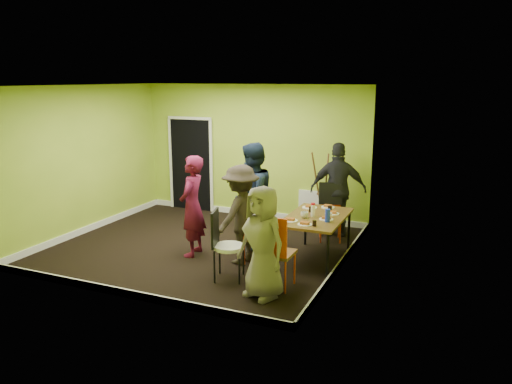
# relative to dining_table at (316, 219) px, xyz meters

# --- Properties ---
(ground) EXTENTS (5.00, 5.00, 0.00)m
(ground) POSITION_rel_dining_table_xyz_m (-2.02, -0.15, -0.70)
(ground) COLOR black
(ground) RESTS_ON ground
(room_walls) EXTENTS (5.04, 4.54, 2.82)m
(room_walls) POSITION_rel_dining_table_xyz_m (-2.05, -0.11, 0.29)
(room_walls) COLOR #8FB12D
(room_walls) RESTS_ON ground
(dining_table) EXTENTS (0.90, 1.50, 0.75)m
(dining_table) POSITION_rel_dining_table_xyz_m (0.00, 0.00, 0.00)
(dining_table) COLOR black
(dining_table) RESTS_ON ground
(chair_left_far) EXTENTS (0.41, 0.41, 0.91)m
(chair_left_far) POSITION_rel_dining_table_xyz_m (-0.97, 0.06, -0.18)
(chair_left_far) COLOR #DD4314
(chair_left_far) RESTS_ON ground
(chair_left_near) EXTENTS (0.43, 0.43, 0.88)m
(chair_left_near) POSITION_rel_dining_table_xyz_m (-0.93, -0.47, -0.20)
(chair_left_near) COLOR #DD4314
(chair_left_near) RESTS_ON ground
(chair_back_end) EXTENTS (0.55, 0.60, 1.04)m
(chair_back_end) POSITION_rel_dining_table_xyz_m (-0.10, 1.27, 0.04)
(chair_back_end) COLOR #DD4314
(chair_back_end) RESTS_ON ground
(chair_front_end) EXTENTS (0.45, 0.46, 1.08)m
(chair_front_end) POSITION_rel_dining_table_xyz_m (-0.19, -1.32, -0.09)
(chair_front_end) COLOR #DD4314
(chair_front_end) RESTS_ON ground
(chair_bentwood) EXTENTS (0.51, 0.50, 1.05)m
(chair_bentwood) POSITION_rel_dining_table_xyz_m (-1.02, -1.27, -0.12)
(chair_bentwood) COLOR black
(chair_bentwood) RESTS_ON ground
(easel) EXTENTS (0.62, 0.59, 1.56)m
(easel) POSITION_rel_dining_table_xyz_m (-0.26, 1.60, 0.07)
(easel) COLOR brown
(easel) RESTS_ON ground
(plate_near_left) EXTENTS (0.26, 0.26, 0.01)m
(plate_near_left) POSITION_rel_dining_table_xyz_m (-0.25, 0.46, 0.06)
(plate_near_left) COLOR white
(plate_near_left) RESTS_ON dining_table
(plate_near_right) EXTENTS (0.24, 0.24, 0.01)m
(plate_near_right) POSITION_rel_dining_table_xyz_m (-0.29, -0.43, 0.06)
(plate_near_right) COLOR white
(plate_near_right) RESTS_ON dining_table
(plate_far_back) EXTENTS (0.23, 0.23, 0.01)m
(plate_far_back) POSITION_rel_dining_table_xyz_m (0.03, 0.61, 0.06)
(plate_far_back) COLOR white
(plate_far_back) RESTS_ON dining_table
(plate_far_front) EXTENTS (0.22, 0.22, 0.01)m
(plate_far_front) POSITION_rel_dining_table_xyz_m (-0.02, -0.54, 0.06)
(plate_far_front) COLOR white
(plate_far_front) RESTS_ON dining_table
(plate_wall_back) EXTENTS (0.23, 0.23, 0.01)m
(plate_wall_back) POSITION_rel_dining_table_xyz_m (0.20, 0.23, 0.06)
(plate_wall_back) COLOR white
(plate_wall_back) RESTS_ON dining_table
(plate_wall_front) EXTENTS (0.22, 0.22, 0.01)m
(plate_wall_front) POSITION_rel_dining_table_xyz_m (0.20, -0.13, 0.06)
(plate_wall_front) COLOR white
(plate_wall_front) RESTS_ON dining_table
(thermos) EXTENTS (0.07, 0.07, 0.20)m
(thermos) POSITION_rel_dining_table_xyz_m (-0.04, -0.05, 0.15)
(thermos) COLOR white
(thermos) RESTS_ON dining_table
(blue_bottle) EXTENTS (0.08, 0.08, 0.20)m
(blue_bottle) POSITION_rel_dining_table_xyz_m (0.25, -0.25, 0.16)
(blue_bottle) COLOR #1A32C9
(blue_bottle) RESTS_ON dining_table
(orange_bottle) EXTENTS (0.03, 0.03, 0.08)m
(orange_bottle) POSITION_rel_dining_table_xyz_m (-0.07, 0.12, 0.09)
(orange_bottle) COLOR #DD4314
(orange_bottle) RESTS_ON dining_table
(glass_mid) EXTENTS (0.06, 0.06, 0.09)m
(glass_mid) POSITION_rel_dining_table_xyz_m (-0.15, 0.21, 0.10)
(glass_mid) COLOR black
(glass_mid) RESTS_ON dining_table
(glass_back) EXTENTS (0.07, 0.07, 0.10)m
(glass_back) POSITION_rel_dining_table_xyz_m (0.13, 0.36, 0.10)
(glass_back) COLOR black
(glass_back) RESTS_ON dining_table
(glass_front) EXTENTS (0.06, 0.06, 0.09)m
(glass_front) POSITION_rel_dining_table_xyz_m (0.13, -0.54, 0.10)
(glass_front) COLOR black
(glass_front) RESTS_ON dining_table
(cup_a) EXTENTS (0.12, 0.12, 0.10)m
(cup_a) POSITION_rel_dining_table_xyz_m (-0.14, -0.16, 0.10)
(cup_a) COLOR white
(cup_a) RESTS_ON dining_table
(cup_b) EXTENTS (0.09, 0.09, 0.08)m
(cup_b) POSITION_rel_dining_table_xyz_m (0.22, -0.01, 0.10)
(cup_b) COLOR white
(cup_b) RESTS_ON dining_table
(person_standing) EXTENTS (0.49, 0.67, 1.69)m
(person_standing) POSITION_rel_dining_table_xyz_m (-1.97, -0.55, 0.15)
(person_standing) COLOR maroon
(person_standing) RESTS_ON ground
(person_left_far) EXTENTS (0.79, 0.97, 1.86)m
(person_left_far) POSITION_rel_dining_table_xyz_m (-1.18, 0.10, 0.24)
(person_left_far) COLOR #152135
(person_left_far) RESTS_ON ground
(person_left_near) EXTENTS (0.87, 1.16, 1.60)m
(person_left_near) POSITION_rel_dining_table_xyz_m (-1.08, -0.55, 0.11)
(person_left_near) COLOR #2A231C
(person_left_near) RESTS_ON ground
(person_back_end) EXTENTS (1.11, 0.68, 1.77)m
(person_back_end) POSITION_rel_dining_table_xyz_m (-0.01, 1.47, 0.19)
(person_back_end) COLOR black
(person_back_end) RESTS_ON ground
(person_front_end) EXTENTS (0.88, 0.73, 1.55)m
(person_front_end) POSITION_rel_dining_table_xyz_m (-0.27, -1.62, 0.08)
(person_front_end) COLOR gray
(person_front_end) RESTS_ON ground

